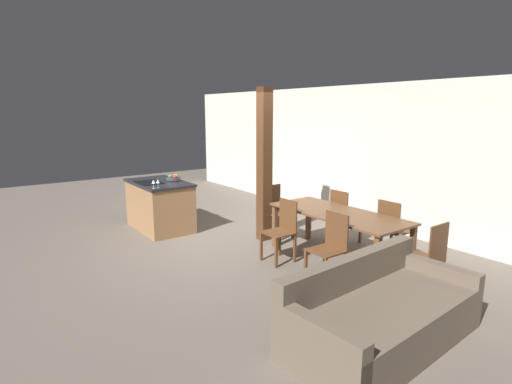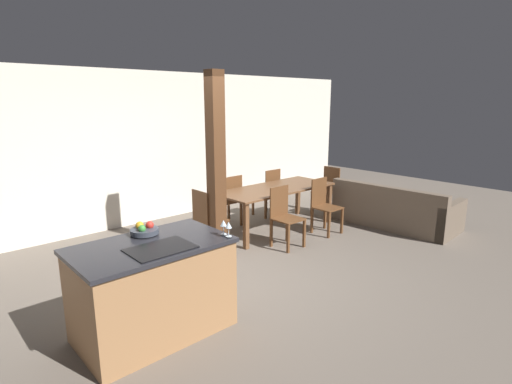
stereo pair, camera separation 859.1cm
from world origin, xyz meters
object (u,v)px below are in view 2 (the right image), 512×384
Objects in this scene: wine_glass_near at (228,226)px; dining_chair_near_right at (324,205)px; fruit_bowl at (144,230)px; dining_chair_far_right at (269,191)px; wine_glass_middle at (223,224)px; timber_post at (216,166)px; kitchen_island at (153,289)px; dining_chair_foot_end at (328,190)px; couch at (394,211)px; dining_chair_far_left at (230,200)px; dining_chair_head_end at (207,218)px; dining_table at (276,193)px; dining_chair_near_left at (284,216)px.

wine_glass_near is 0.16× the size of dining_chair_near_right.
fruit_bowl is 4.00m from dining_chair_far_right.
timber_post is (1.03, 1.48, 0.27)m from wine_glass_middle.
kitchen_island is 4.78m from dining_chair_foot_end.
dining_chair_near_right is 1.00× the size of dining_chair_foot_end.
dining_chair_near_right is at bearing 20.01° from wine_glass_middle.
fruit_bowl is at bearing 86.04° from couch.
dining_chair_far_left is 1.17m from dining_chair_head_end.
dining_table is 2.32× the size of dining_chair_foot_end.
dining_chair_head_end is (-1.92, 0.67, 0.00)m from dining_chair_near_right.
kitchen_island is 1.54× the size of dining_chair_far_right.
dining_table is (3.03, 1.20, -0.31)m from fruit_bowl.
dining_chair_foot_end is (3.91, 1.82, -0.55)m from wine_glass_near.
couch is (1.25, -0.61, -0.22)m from dining_chair_near_right.
wine_glass_near reaches higher than kitchen_island.
fruit_bowl is at bearing 73.43° from kitchen_island.
dining_chair_near_left is 0.35× the size of timber_post.
dining_table is at bearing 25.23° from kitchen_island.
dining_chair_near_right is 0.44× the size of couch.
dining_chair_near_left is at bearing -124.78° from dining_chair_head_end.
dining_chair_far_right is (0.48, 0.67, -0.17)m from dining_table.
wine_glass_middle is at bearing 39.23° from dining_chair_far_right.
timber_post is at bearing 179.25° from dining_chair_head_end.
dining_chair_near_left is at bearing 16.87° from kitchen_island.
timber_post is (-0.96, 0.41, 0.81)m from dining_chair_near_left.
dining_chair_head_end is (-0.96, -0.67, 0.00)m from dining_chair_far_left.
dining_chair_far_left is at bearing 45.64° from couch.
wine_glass_near is (0.64, -0.36, 0.57)m from kitchen_island.
kitchen_island is 4.17m from dining_chair_far_right.
wine_glass_middle reaches higher than dining_chair_near_right.
couch is (1.73, -1.28, -0.39)m from dining_table.
dining_chair_foot_end is (1.92, 0.67, 0.00)m from dining_chair_near_left.
dining_chair_near_right is at bearing 8.61° from fruit_bowl.
wine_glass_near is at bearing -29.28° from kitchen_island.
dining_chair_far_right is (-0.00, 1.33, 0.00)m from dining_chair_near_right.
timber_post reaches higher than dining_table.
fruit_bowl is 0.30× the size of dining_chair_near_left.
dining_chair_foot_end reaches higher than dining_table.
wine_glass_middle is at bearing -144.82° from dining_table.
dining_chair_head_end is at bearing -90.00° from dining_chair_foot_end.
fruit_bowl reaches higher than dining_chair_foot_end.
dining_chair_head_end reaches higher than dining_table.
wine_glass_middle is 0.06× the size of timber_post.
dining_chair_near_left is at bearing 71.56° from couch.
wine_glass_middle is 3.85m from dining_chair_far_right.
dining_table is at bearing 125.71° from dining_chair_near_right.
dining_chair_far_left is at bearing 125.71° from dining_table.
dining_chair_foot_end is at bearing 24.00° from wine_glass_middle.
dining_chair_near_right is at bearing 12.52° from kitchen_island.
timber_post is (-1.44, -0.26, 0.64)m from dining_table.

